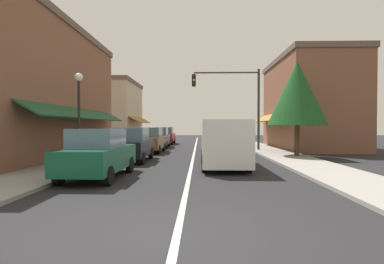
% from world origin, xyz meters
% --- Properties ---
extents(ground_plane, '(80.00, 80.00, 0.00)m').
position_xyz_m(ground_plane, '(0.00, 18.00, 0.00)').
color(ground_plane, black).
extents(sidewalk_left, '(2.60, 56.00, 0.12)m').
position_xyz_m(sidewalk_left, '(-5.50, 18.00, 0.06)').
color(sidewalk_left, gray).
rests_on(sidewalk_left, ground).
extents(sidewalk_right, '(2.60, 56.00, 0.12)m').
position_xyz_m(sidewalk_right, '(5.50, 18.00, 0.06)').
color(sidewalk_right, gray).
rests_on(sidewalk_right, ground).
extents(lane_center_stripe, '(0.14, 52.00, 0.01)m').
position_xyz_m(lane_center_stripe, '(0.00, 18.00, 0.00)').
color(lane_center_stripe, silver).
rests_on(lane_center_stripe, ground).
extents(storefront_left_block, '(5.37, 14.20, 7.82)m').
position_xyz_m(storefront_left_block, '(-8.83, 12.00, 3.91)').
color(storefront_left_block, brown).
rests_on(storefront_left_block, ground).
extents(storefront_right_block, '(6.64, 10.20, 7.50)m').
position_xyz_m(storefront_right_block, '(9.46, 20.00, 3.75)').
color(storefront_right_block, brown).
rests_on(storefront_right_block, ground).
extents(storefront_far_left, '(5.31, 8.20, 6.88)m').
position_xyz_m(storefront_far_left, '(-8.80, 28.00, 3.44)').
color(storefront_far_left, '#BCAD8E').
rests_on(storefront_far_left, ground).
extents(parked_car_nearest_left, '(1.83, 4.12, 1.77)m').
position_xyz_m(parked_car_nearest_left, '(-3.24, 5.51, 0.88)').
color(parked_car_nearest_left, '#0F4C33').
rests_on(parked_car_nearest_left, ground).
extents(parked_car_second_left, '(1.81, 4.12, 1.77)m').
position_xyz_m(parked_car_second_left, '(-3.21, 10.64, 0.88)').
color(parked_car_second_left, black).
rests_on(parked_car_second_left, ground).
extents(parked_car_third_left, '(1.80, 4.11, 1.77)m').
position_xyz_m(parked_car_third_left, '(-3.12, 15.90, 0.88)').
color(parked_car_third_left, brown).
rests_on(parked_car_third_left, ground).
extents(parked_car_far_left, '(1.86, 4.14, 1.77)m').
position_xyz_m(parked_car_far_left, '(-3.21, 20.83, 0.88)').
color(parked_car_far_left, '#4C5156').
rests_on(parked_car_far_left, ground).
extents(parked_car_distant_left, '(1.80, 4.11, 1.77)m').
position_xyz_m(parked_car_distant_left, '(-3.18, 25.93, 0.88)').
color(parked_car_distant_left, maroon).
rests_on(parked_car_distant_left, ground).
extents(van_in_lane, '(2.01, 5.18, 2.12)m').
position_xyz_m(van_in_lane, '(1.47, 8.56, 1.15)').
color(van_in_lane, silver).
rests_on(van_in_lane, ground).
extents(traffic_signal_mast_arm, '(5.09, 0.50, 6.14)m').
position_xyz_m(traffic_signal_mast_arm, '(3.12, 17.31, 4.17)').
color(traffic_signal_mast_arm, '#333333').
rests_on(traffic_signal_mast_arm, ground).
extents(street_lamp_left_near, '(0.36, 0.36, 4.24)m').
position_xyz_m(street_lamp_left_near, '(-5.04, 8.21, 2.91)').
color(street_lamp_left_near, black).
rests_on(street_lamp_left_near, ground).
extents(tree_right_near, '(3.46, 3.46, 5.74)m').
position_xyz_m(tree_right_near, '(6.17, 12.80, 3.82)').
color(tree_right_near, '#4C331E').
rests_on(tree_right_near, ground).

